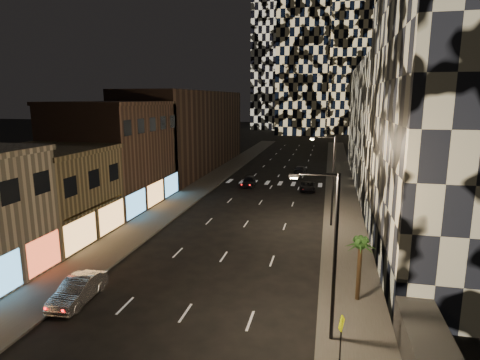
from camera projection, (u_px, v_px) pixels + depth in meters
The scene contains 18 objects.
sidewalk_left at pixel (211, 180), 63.66m from camera, with size 4.00×120.00×0.15m, color #47443F.
sidewalk_right at pixel (341, 186), 59.38m from camera, with size 4.00×120.00×0.15m, color #47443F.
curb_left at pixel (224, 180), 63.21m from camera, with size 0.20×120.00×0.15m, color #4C4C47.
curb_right at pixel (326, 185), 59.83m from camera, with size 0.20×120.00×0.15m, color #4C4C47.
retail_tan at pixel (47, 196), 36.64m from camera, with size 10.00×10.00×8.00m, color #746545.
retail_brown at pixel (116, 156), 48.19m from camera, with size 10.00×15.00×12.00m, color #50382D.
retail_filler_left at pixel (190, 130), 73.34m from camera, with size 10.00×40.00×14.00m, color #50382D.
midrise_base at pixel (376, 232), 34.22m from camera, with size 0.60×25.00×3.00m, color #383838.
plinth_right at pixel (430, 359), 18.39m from camera, with size 2.00×8.00×2.00m, color #383838.
midrise_filler_right at pixel (409, 123), 62.16m from camera, with size 16.00×40.00×18.00m, color #232326.
streetlight_near at pixel (331, 246), 20.43m from camera, with size 2.55×0.25×9.00m.
streetlight_far at pixel (331, 175), 39.56m from camera, with size 2.55×0.25×9.00m.
car_silver_parked at pixel (78, 290), 25.45m from camera, with size 1.65×4.73×1.56m, color #A0A0A5.
car_dark_midlane at pixel (249, 181), 59.02m from camera, with size 1.86×4.61×1.57m, color black.
car_dark_oncoming at pixel (300, 170), 68.66m from camera, with size 1.98×4.87×1.41m, color black.
car_dark_rightlane at pixel (308, 187), 56.21m from camera, with size 2.02×4.39×1.22m, color black.
ped_sign at pixel (341, 332), 18.83m from camera, with size 0.31×0.87×2.69m.
palm_tree at pixel (360, 248), 24.92m from camera, with size 2.13×2.11×4.18m.
Camera 1 is at (8.06, -9.89, 12.73)m, focal length 30.00 mm.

